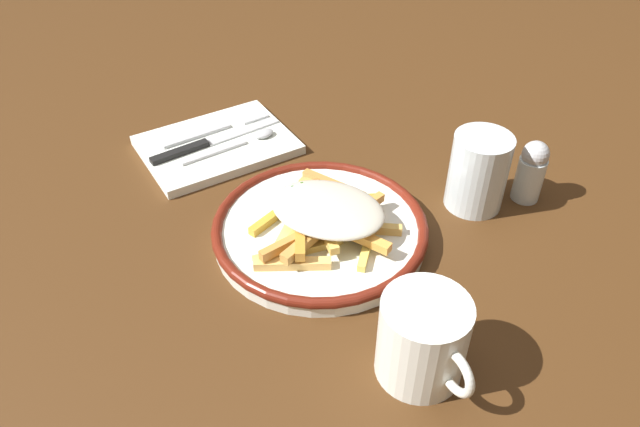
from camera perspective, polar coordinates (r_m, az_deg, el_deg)
The scene contains 10 objects.
ground_plane at distance 0.77m, azimuth 0.00°, elevation -2.26°, with size 2.60×2.60×0.00m, color #462912.
plate at distance 0.76m, azimuth 0.00°, elevation -1.48°, with size 0.27×0.27×0.03m.
fries_heap at distance 0.74m, azimuth 0.52°, elevation -0.14°, with size 0.20×0.20×0.04m.
napkin at distance 0.94m, azimuth -9.66°, elevation 6.38°, with size 0.16×0.22×0.01m, color white.
fork at distance 0.96m, azimuth -9.70°, elevation 7.86°, with size 0.03×0.18×0.00m.
knife at distance 0.93m, azimuth -10.76°, elevation 6.50°, with size 0.04×0.21×0.01m.
spoon at distance 0.92m, azimuth -7.14°, elevation 6.82°, with size 0.03×0.15×0.01m.
water_glass at distance 0.82m, azimuth 14.67°, elevation 3.83°, with size 0.08×0.08×0.10m, color silver.
coffee_mug at distance 0.61m, azimuth 9.70°, elevation -11.63°, with size 0.12×0.09×0.09m.
salt_shaker at distance 0.85m, azimuth 19.27°, elevation 3.83°, with size 0.04×0.04×0.09m.
Camera 1 is at (0.50, -0.28, 0.52)m, focal length 33.97 mm.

